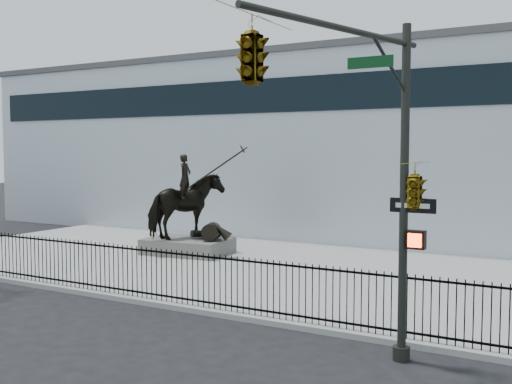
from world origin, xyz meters
The scene contains 7 objects.
ground centered at (0.00, 0.00, 0.00)m, with size 120.00×120.00×0.00m, color black.
plaza centered at (0.00, 7.00, 0.07)m, with size 30.00×12.00×0.15m, color gray.
building centered at (0.00, 20.00, 4.50)m, with size 44.00×14.00×9.00m, color silver.
picket_fence centered at (0.00, 1.25, 0.90)m, with size 22.10×0.10×1.50m.
statue_plinth centered at (-4.15, 7.98, 0.47)m, with size 3.37×2.32×0.63m, color #4F4C48.
equestrian_statue centered at (-4.09, 7.98, 2.11)m, with size 4.31×2.88×3.67m.
traffic_signal_right centered at (6.47, -2.00, 4.85)m, with size 2.17×6.86×7.00m.
Camera 1 is at (10.39, -12.07, 4.43)m, focal length 42.00 mm.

